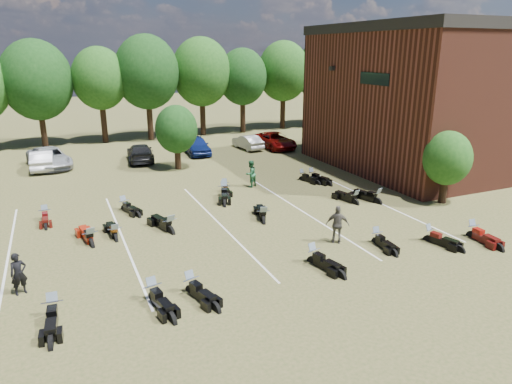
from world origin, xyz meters
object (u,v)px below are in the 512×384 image
car_4 (197,145)px  motorcycle_3 (313,263)px  person_black (19,274)px  person_green (251,174)px  person_grey (338,225)px  motorcycle_0 (55,318)px  motorcycle_14 (46,220)px  motorcycle_7 (92,246)px

car_4 → motorcycle_3: (-1.73, -22.97, -0.78)m
car_4 → person_black: (-13.16, -20.73, 0.05)m
person_green → person_grey: size_ratio=0.98×
person_black → person_grey: bearing=-23.3°
motorcycle_0 → motorcycle_14: (-0.26, 10.53, 0.00)m
person_grey → person_black: bearing=31.6°
person_green → motorcycle_0: size_ratio=0.79×
person_green → person_grey: (0.08, -10.27, 0.02)m
car_4 → person_grey: 21.53m
person_grey → motorcycle_0: person_grey is taller
person_grey → car_4: bearing=-53.9°
person_black → person_green: person_green is taller
motorcycle_3 → motorcycle_7: (-8.62, 5.84, 0.00)m
motorcycle_3 → motorcycle_7: 10.41m
car_4 → motorcycle_3: size_ratio=2.03×
person_green → motorcycle_0: bearing=18.5°
car_4 → person_green: bearing=-84.7°
person_green → motorcycle_14: 12.77m
motorcycle_3 → motorcycle_14: bearing=122.7°
motorcycle_3 → motorcycle_14: size_ratio=1.11×
person_black → person_green: bearing=15.0°
motorcycle_0 → person_black: bearing=119.8°
motorcycle_14 → motorcycle_0: bearing=-89.2°
person_grey → motorcycle_14: 15.66m
motorcycle_0 → motorcycle_7: size_ratio=0.96×
motorcycle_7 → motorcycle_14: size_ratio=1.17×
person_green → person_black: bearing=10.1°
person_black → motorcycle_7: size_ratio=0.69×
car_4 → person_grey: person_grey is taller
person_black → motorcycle_14: 8.33m
car_4 → motorcycle_3: 23.05m
person_black → motorcycle_14: (0.84, 8.25, -0.83)m
person_black → motorcycle_0: person_black is taller
motorcycle_7 → person_black: bearing=42.3°
person_grey → motorcycle_14: (-12.75, 9.04, -0.93)m
person_black → motorcycle_0: (1.10, -2.28, -0.83)m
person_green → motorcycle_0: person_green is taller
motorcycle_0 → person_grey: bearing=10.9°
person_green → motorcycle_0: 17.13m
person_black → person_grey: 13.62m
car_4 → motorcycle_7: size_ratio=1.92×
car_4 → motorcycle_14: bearing=-131.1°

